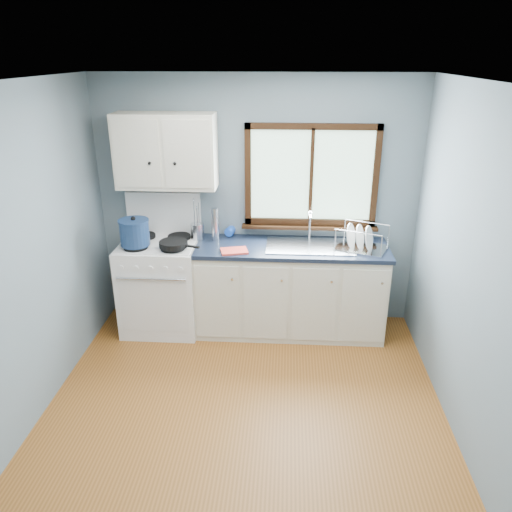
# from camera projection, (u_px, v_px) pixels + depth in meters

# --- Properties ---
(floor) EXTENTS (3.20, 3.60, 0.02)m
(floor) POSITION_uv_depth(u_px,v_px,m) (242.00, 427.00, 3.84)
(floor) COLOR brown
(floor) RESTS_ON ground
(ceiling) EXTENTS (3.20, 3.60, 0.02)m
(ceiling) POSITION_uv_depth(u_px,v_px,m) (237.00, 82.00, 2.88)
(ceiling) COLOR white
(ceiling) RESTS_ON wall_back
(wall_back) EXTENTS (3.20, 0.02, 2.50)m
(wall_back) POSITION_uv_depth(u_px,v_px,m) (257.00, 203.00, 5.03)
(wall_back) COLOR slate
(wall_back) RESTS_ON ground
(wall_front) EXTENTS (3.20, 0.02, 2.50)m
(wall_front) POSITION_uv_depth(u_px,v_px,m) (190.00, 504.00, 1.69)
(wall_front) COLOR slate
(wall_front) RESTS_ON ground
(wall_left) EXTENTS (0.02, 3.60, 2.50)m
(wall_left) POSITION_uv_depth(u_px,v_px,m) (9.00, 273.00, 3.46)
(wall_left) COLOR slate
(wall_left) RESTS_ON ground
(wall_right) EXTENTS (0.02, 3.60, 2.50)m
(wall_right) POSITION_uv_depth(u_px,v_px,m) (484.00, 286.00, 3.27)
(wall_right) COLOR slate
(wall_right) RESTS_ON ground
(gas_range) EXTENTS (0.76, 0.69, 1.36)m
(gas_range) POSITION_uv_depth(u_px,v_px,m) (162.00, 283.00, 5.07)
(gas_range) COLOR white
(gas_range) RESTS_ON floor
(base_cabinets) EXTENTS (1.85, 0.60, 0.88)m
(base_cabinets) POSITION_uv_depth(u_px,v_px,m) (290.00, 293.00, 5.04)
(base_cabinets) COLOR beige
(base_cabinets) RESTS_ON floor
(countertop) EXTENTS (1.89, 0.64, 0.04)m
(countertop) POSITION_uv_depth(u_px,v_px,m) (291.00, 248.00, 4.85)
(countertop) COLOR black
(countertop) RESTS_ON base_cabinets
(sink) EXTENTS (0.84, 0.46, 0.44)m
(sink) POSITION_uv_depth(u_px,v_px,m) (309.00, 252.00, 4.86)
(sink) COLOR silver
(sink) RESTS_ON countertop
(window) EXTENTS (1.36, 0.10, 1.03)m
(window) POSITION_uv_depth(u_px,v_px,m) (311.00, 183.00, 4.88)
(window) COLOR #9EC6A8
(window) RESTS_ON wall_back
(upper_cabinets) EXTENTS (0.95, 0.35, 0.70)m
(upper_cabinets) POSITION_uv_depth(u_px,v_px,m) (166.00, 151.00, 4.70)
(upper_cabinets) COLOR beige
(upper_cabinets) RESTS_ON wall_back
(skillet) EXTENTS (0.43, 0.34, 0.05)m
(skillet) POSITION_uv_depth(u_px,v_px,m) (174.00, 244.00, 4.71)
(skillet) COLOR black
(skillet) RESTS_ON gas_range
(stockpot) EXTENTS (0.34, 0.34, 0.28)m
(stockpot) POSITION_uv_depth(u_px,v_px,m) (134.00, 232.00, 4.72)
(stockpot) COLOR navy
(stockpot) RESTS_ON gas_range
(utensil_crock) EXTENTS (0.17, 0.17, 0.43)m
(utensil_crock) POSITION_uv_depth(u_px,v_px,m) (198.00, 231.00, 4.98)
(utensil_crock) COLOR silver
(utensil_crock) RESTS_ON countertop
(thermos) EXTENTS (0.08, 0.08, 0.33)m
(thermos) POSITION_uv_depth(u_px,v_px,m) (215.00, 224.00, 4.93)
(thermos) COLOR silver
(thermos) RESTS_ON countertop
(soap_bottle) EXTENTS (0.11, 0.11, 0.25)m
(soap_bottle) POSITION_uv_depth(u_px,v_px,m) (228.00, 226.00, 5.02)
(soap_bottle) COLOR blue
(soap_bottle) RESTS_ON countertop
(dish_towel) EXTENTS (0.28, 0.23, 0.02)m
(dish_towel) POSITION_uv_depth(u_px,v_px,m) (234.00, 251.00, 4.70)
(dish_towel) COLOR #DF4436
(dish_towel) RESTS_ON countertop
(dish_rack) EXTENTS (0.55, 0.49, 0.24)m
(dish_rack) POSITION_uv_depth(u_px,v_px,m) (361.00, 243.00, 4.76)
(dish_rack) COLOR silver
(dish_rack) RESTS_ON countertop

